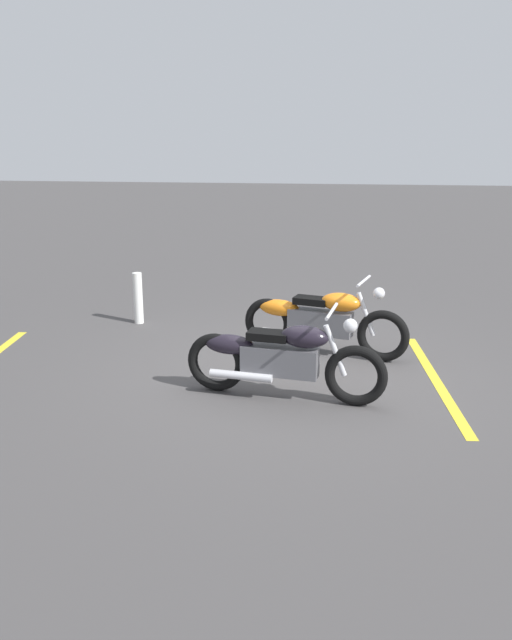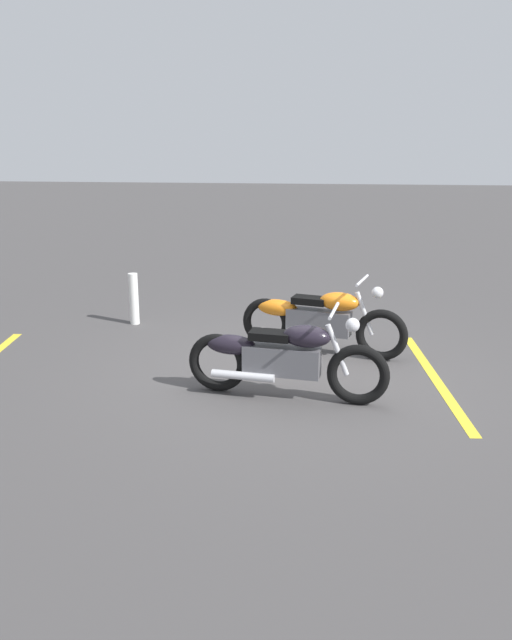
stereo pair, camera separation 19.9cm
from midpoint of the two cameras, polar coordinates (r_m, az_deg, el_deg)
ground_plane at (r=8.07m, az=2.93°, el=-4.55°), size 60.00×60.00×0.00m
motorcycle_bright_foreground at (r=8.67m, az=4.70°, el=0.10°), size 2.18×0.79×1.04m
motorcycle_dark_foreground at (r=7.19m, az=1.36°, el=-3.22°), size 2.22×0.63×1.04m
bollard_post at (r=10.16m, az=-11.02°, el=1.80°), size 0.14×0.14×0.78m
parking_stripe_near at (r=8.13m, az=14.47°, el=-4.86°), size 0.41×3.20×0.01m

